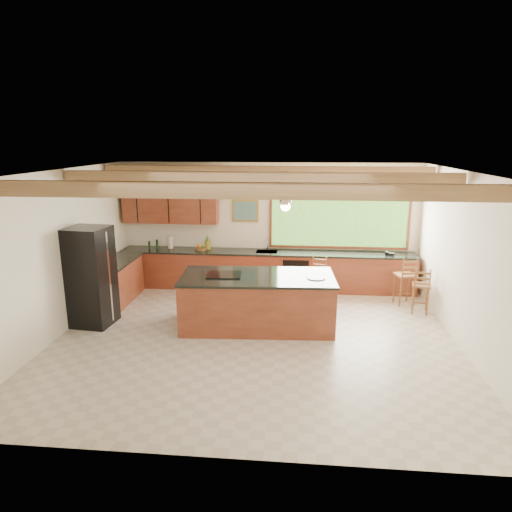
{
  "coord_description": "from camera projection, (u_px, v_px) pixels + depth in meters",
  "views": [
    {
      "loc": [
        0.74,
        -7.65,
        3.52
      ],
      "look_at": [
        -0.06,
        0.8,
        1.35
      ],
      "focal_mm": 32.0,
      "sensor_mm": 36.0,
      "label": 1
    }
  ],
  "objects": [
    {
      "name": "island",
      "position": [
        257.0,
        301.0,
        8.77
      ],
      "size": [
        2.98,
        1.53,
        1.03
      ],
      "rotation": [
        0.0,
        0.0,
        0.06
      ],
      "color": "brown",
      "rests_on": "ground"
    },
    {
      "name": "bar_stool_a",
      "position": [
        321.0,
        273.0,
        10.21
      ],
      "size": [
        0.45,
        0.45,
        1.04
      ],
      "rotation": [
        0.0,
        0.0,
        -0.25
      ],
      "color": "brown",
      "rests_on": "ground"
    },
    {
      "name": "bar_stool_d",
      "position": [
        422.0,
        286.0,
        9.36
      ],
      "size": [
        0.42,
        0.42,
        1.0
      ],
      "rotation": [
        0.0,
        0.0,
        -0.21
      ],
      "color": "brown",
      "rests_on": "ground"
    },
    {
      "name": "bar_stool_b",
      "position": [
        291.0,
        284.0,
        9.62
      ],
      "size": [
        0.39,
        0.39,
        0.96
      ],
      "rotation": [
        0.0,
        0.0,
        0.16
      ],
      "color": "brown",
      "rests_on": "ground"
    },
    {
      "name": "refrigerator",
      "position": [
        91.0,
        277.0,
        8.76
      ],
      "size": [
        0.82,
        0.8,
        1.93
      ],
      "rotation": [
        0.0,
        0.0,
        -0.1
      ],
      "color": "black",
      "rests_on": "ground"
    },
    {
      "name": "ground",
      "position": [
        255.0,
        338.0,
        8.32
      ],
      "size": [
        7.2,
        7.2,
        0.0
      ],
      "primitive_type": "plane",
      "color": "beige",
      "rests_on": "ground"
    },
    {
      "name": "bar_stool_c",
      "position": [
        406.0,
        276.0,
        9.84
      ],
      "size": [
        0.48,
        0.48,
        1.1
      ],
      "rotation": [
        0.0,
        0.0,
        0.24
      ],
      "color": "brown",
      "rests_on": "ground"
    },
    {
      "name": "room_shell",
      "position": [
        249.0,
        212.0,
        8.42
      ],
      "size": [
        7.27,
        6.54,
        3.02
      ],
      "color": "white",
      "rests_on": "ground"
    },
    {
      "name": "counter_run",
      "position": [
        231.0,
        274.0,
        10.71
      ],
      "size": [
        7.12,
        3.1,
        1.28
      ],
      "color": "brown",
      "rests_on": "ground"
    }
  ]
}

